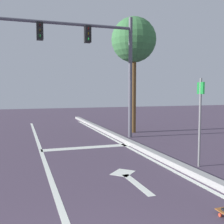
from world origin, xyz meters
name	(u,v)px	position (x,y,z in m)	size (l,w,h in m)	color
lane_line_center	(47,168)	(0.45, 6.00, 0.00)	(0.12, 20.00, 0.01)	silver
lane_line_curbside	(150,159)	(3.37, 6.00, 0.00)	(0.12, 20.00, 0.01)	silver
stop_bar	(87,148)	(1.98, 8.10, 0.00)	(3.08, 0.40, 0.01)	silver
lane_arrow_stem	(137,184)	(2.14, 4.12, 0.00)	(0.16, 1.40, 0.01)	silver
lane_arrow_head	(123,173)	(2.14, 4.97, 0.00)	(0.56, 0.44, 0.01)	silver
curb_strip	(158,156)	(3.62, 6.00, 0.07)	(0.24, 24.00, 0.14)	#969594
traffic_signal_mast	(94,51)	(2.68, 9.60, 3.53)	(5.53, 0.34, 4.96)	#53535E
street_sign_post	(200,109)	(4.21, 4.86, 1.49)	(0.17, 0.43, 2.28)	slate
roadside_tree	(134,41)	(4.88, 10.80, 4.25)	(2.07, 2.07, 5.35)	brown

